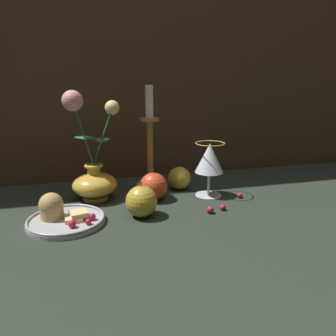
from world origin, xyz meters
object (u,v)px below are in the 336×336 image
(candlestick, at_px, (150,149))
(wine_glass, at_px, (209,160))
(vase, at_px, (93,171))
(plate_with_pastries, at_px, (62,216))
(apple_beside_vase, at_px, (141,201))
(apple_at_table_edge, at_px, (179,178))
(apple_near_glass, at_px, (153,187))

(candlestick, bearing_deg, wine_glass, -40.25)
(vase, bearing_deg, plate_with_pastries, -119.14)
(vase, bearing_deg, apple_beside_vase, -54.97)
(plate_with_pastries, xyz_separation_m, apple_beside_vase, (0.19, -0.01, 0.02))
(candlestick, distance_m, apple_at_table_edge, 0.13)
(candlestick, bearing_deg, apple_at_table_edge, -30.45)
(candlestick, relative_size, apple_at_table_edge, 3.95)
(candlestick, relative_size, apple_beside_vase, 3.58)
(vase, relative_size, plate_with_pastries, 1.68)
(candlestick, bearing_deg, apple_beside_vase, -106.93)
(plate_with_pastries, bearing_deg, apple_beside_vase, -2.46)
(vase, distance_m, wine_glass, 0.34)
(wine_glass, xyz_separation_m, apple_at_table_edge, (-0.07, 0.08, -0.07))
(apple_at_table_edge, bearing_deg, vase, -174.75)
(apple_at_table_edge, bearing_deg, plate_with_pastries, -153.45)
(apple_beside_vase, bearing_deg, apple_near_glass, 63.74)
(apple_near_glass, bearing_deg, plate_with_pastries, -158.06)
(plate_with_pastries, height_order, candlestick, candlestick)
(wine_glass, relative_size, apple_near_glass, 1.73)
(plate_with_pastries, xyz_separation_m, apple_near_glass, (0.25, 0.10, 0.02))
(apple_beside_vase, bearing_deg, wine_glass, 25.00)
(plate_with_pastries, distance_m, wine_glass, 0.43)
(plate_with_pastries, distance_m, candlestick, 0.36)
(candlestick, height_order, apple_near_glass, candlestick)
(plate_with_pastries, height_order, apple_beside_vase, apple_beside_vase)
(vase, relative_size, apple_near_glass, 3.35)
(apple_near_glass, xyz_separation_m, apple_at_table_edge, (0.10, 0.07, -0.00))
(wine_glass, relative_size, apple_beside_vase, 1.73)
(apple_near_glass, height_order, apple_at_table_edge, apple_near_glass)
(vase, height_order, apple_beside_vase, vase)
(wine_glass, bearing_deg, vase, 170.67)
(apple_beside_vase, bearing_deg, candlestick, 73.07)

